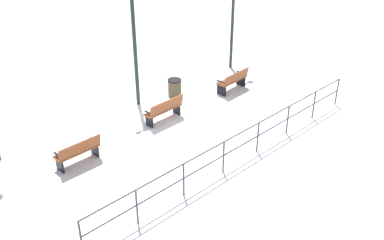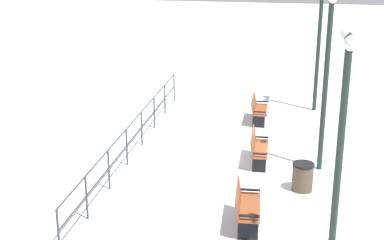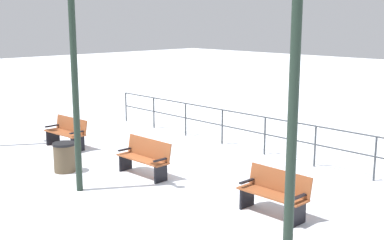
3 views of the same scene
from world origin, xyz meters
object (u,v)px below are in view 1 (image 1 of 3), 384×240
at_px(lamppost_middle, 134,32).
at_px(trash_bin, 175,88).
at_px(bench_nearest, 233,80).
at_px(lamppost_near, 233,0).
at_px(bench_second, 165,109).
at_px(bench_third, 78,151).

height_order(lamppost_middle, trash_bin, lamppost_middle).
height_order(bench_nearest, lamppost_near, lamppost_near).
bearing_deg(bench_nearest, trash_bin, 55.26).
xyz_separation_m(lamppost_middle, trash_bin, (-0.50, -1.54, -2.64)).
bearing_deg(lamppost_middle, bench_nearest, -116.19).
relative_size(bench_second, lamppost_middle, 0.32).
distance_m(bench_nearest, lamppost_middle, 4.86).
relative_size(bench_third, lamppost_near, 0.30).
height_order(bench_nearest, bench_second, bench_second).
height_order(lamppost_near, lamppost_middle, lamppost_middle).
distance_m(bench_nearest, bench_third, 7.72).
distance_m(bench_nearest, trash_bin, 2.55).
distance_m(bench_third, trash_bin, 5.76).
relative_size(bench_nearest, bench_second, 0.99).
bearing_deg(bench_third, lamppost_near, -77.77).
distance_m(bench_second, trash_bin, 2.14).
height_order(bench_second, trash_bin, bench_second).
relative_size(bench_nearest, lamppost_middle, 0.31).
xyz_separation_m(bench_nearest, trash_bin, (1.33, 2.17, -0.10)).
bearing_deg(lamppost_near, bench_second, 107.39).
xyz_separation_m(bench_nearest, bench_third, (-0.23, 7.72, -0.01)).
bearing_deg(lamppost_middle, trash_bin, -108.00).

